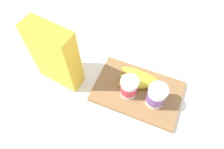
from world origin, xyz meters
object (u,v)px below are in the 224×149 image
yogurt_cup_back (129,87)px  banana_bunch (140,80)px  cutting_board (138,91)px  spoon (211,119)px  cereal_box (55,56)px  yogurt_cup_front (156,96)px

yogurt_cup_back → banana_bunch: (-0.02, -0.06, -0.03)m
cutting_board → spoon: cutting_board is taller
banana_bunch → spoon: size_ratio=1.27×
spoon → cereal_box: bearing=4.1°
yogurt_cup_front → banana_bunch: (0.08, -0.06, -0.03)m
yogurt_cup_front → banana_bunch: yogurt_cup_front is taller
cutting_board → banana_bunch: (0.01, -0.04, 0.03)m
cutting_board → cereal_box: bearing=8.7°
cereal_box → banana_bunch: size_ratio=1.61×
cereal_box → banana_bunch: 0.33m
banana_bunch → cutting_board: bearing=99.0°
cereal_box → yogurt_cup_back: bearing=-167.7°
cutting_board → banana_bunch: size_ratio=1.93×
cutting_board → yogurt_cup_back: (0.03, 0.02, 0.05)m
yogurt_cup_front → banana_bunch: 0.10m
cutting_board → banana_bunch: banana_bunch is taller
cereal_box → banana_bunch: (-0.30, -0.09, -0.10)m
cutting_board → yogurt_cup_back: yogurt_cup_back is taller
banana_bunch → yogurt_cup_front: bearing=141.7°
yogurt_cup_back → spoon: 0.32m
banana_bunch → spoon: (-0.29, 0.04, -0.03)m
yogurt_cup_back → banana_bunch: 0.07m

